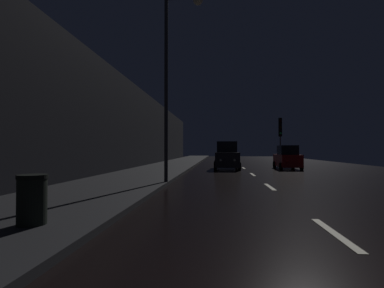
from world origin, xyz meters
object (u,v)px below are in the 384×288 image
Objects in this scene: streetlamp_overhead at (176,62)px; trash_bin_curbside at (32,199)px; traffic_light_far_right at (280,131)px; car_approaching_headlights at (227,157)px; car_parked_right_far at (287,158)px.

streetlamp_overhead is 8.94× the size of trash_bin_curbside.
traffic_light_far_right is 9.45m from car_approaching_headlights.
traffic_light_far_right is at bearing 69.07° from trash_bin_curbside.
streetlamp_overhead reaches higher than trash_bin_curbside.
traffic_light_far_right is at bearing -6.98° from car_parked_right_far.
streetlamp_overhead reaches higher than traffic_light_far_right.
trash_bin_curbside is at bearing 154.76° from car_parked_right_far.
streetlamp_overhead is (-8.19, -18.09, 1.92)m from traffic_light_far_right.
trash_bin_curbside is (-1.61, -7.52, -4.78)m from streetlamp_overhead.
car_approaching_headlights is at bearing 76.96° from streetlamp_overhead.
trash_bin_curbside is 0.21× the size of car_approaching_headlights.
traffic_light_far_right is at bearing 141.68° from car_approaching_headlights.
car_parked_right_far is at bearing -5.35° from traffic_light_far_right.
streetlamp_overhead is at bearing -22.72° from traffic_light_far_right.
car_approaching_headlights is (2.53, 10.93, -4.40)m from streetlamp_overhead.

